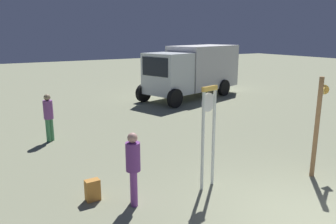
% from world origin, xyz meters
% --- Properties ---
extents(standing_clock, '(0.48, 0.20, 2.33)m').
position_xyz_m(standing_clock, '(-0.77, 2.34, 1.44)').
color(standing_clock, silver).
rests_on(standing_clock, ground_plane).
extents(arrow_sign, '(0.98, 0.64, 2.46)m').
position_xyz_m(arrow_sign, '(2.10, 1.62, 1.60)').
color(arrow_sign, '#966C45').
rests_on(arrow_sign, ground_plane).
extents(person_near_clock, '(0.29, 0.29, 1.54)m').
position_xyz_m(person_near_clock, '(-2.56, 2.46, 0.86)').
color(person_near_clock, '#834097').
rests_on(person_near_clock, ground_plane).
extents(backpack, '(0.30, 0.23, 0.46)m').
position_xyz_m(backpack, '(-3.23, 3.07, 0.23)').
color(backpack, orange).
rests_on(backpack, ground_plane).
extents(person_distant, '(0.30, 0.30, 1.56)m').
position_xyz_m(person_distant, '(-3.12, 7.62, 0.87)').
color(person_distant, '#458C58').
rests_on(person_distant, ground_plane).
extents(box_truck_near, '(6.61, 3.97, 2.79)m').
position_xyz_m(box_truck_near, '(5.48, 11.64, 1.55)').
color(box_truck_near, silver).
rests_on(box_truck_near, ground_plane).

